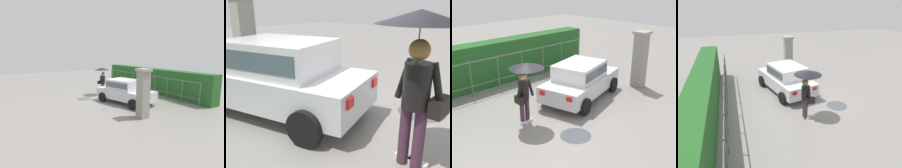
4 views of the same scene
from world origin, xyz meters
The scene contains 7 objects.
ground_plane centered at (0.00, 0.00, 0.00)m, with size 40.00×40.00×0.00m, color gray.
car centered at (1.46, 0.17, 0.80)m, with size 3.99×2.56×1.48m.
pedestrian centered at (-1.30, 0.03, 1.55)m, with size 1.10×1.10×2.05m.
gate_pillar centered at (4.23, -0.71, 1.24)m, with size 0.60×0.60×2.42m.
fence_section centered at (-0.32, 3.24, 0.83)m, with size 9.91×0.05×1.50m.
hedge_row centered at (-0.32, 4.07, 0.95)m, with size 10.86×0.90×1.90m, color #235B23.
puddle_near centered at (-0.78, -1.69, 0.00)m, with size 0.95×0.95×0.00m, color #4C545B.
Camera 3 is at (-6.26, -6.80, 4.53)m, focal length 45.46 mm.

